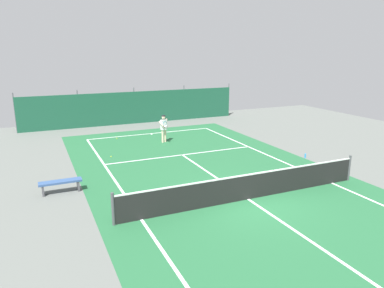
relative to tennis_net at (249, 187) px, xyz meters
name	(u,v)px	position (x,y,z in m)	size (l,w,h in m)	color
ground_plane	(248,199)	(0.00, 0.00, -0.51)	(36.00, 36.00, 0.00)	slate
court_surface	(248,199)	(0.00, 0.00, -0.51)	(11.02, 26.60, 0.01)	#236038
tennis_net	(249,187)	(0.00, 0.00, 0.00)	(10.12, 0.10, 1.10)	black
back_fence	(133,114)	(0.00, 16.22, 0.16)	(16.30, 0.98, 2.70)	#195138
tennis_player	(164,127)	(0.05, 9.38, 0.45)	(0.57, 0.83, 1.64)	beige
tennis_ball_near_player	(117,138)	(-2.37, 11.40, -0.48)	(0.07, 0.07, 0.07)	#CCDB33
tennis_ball_midcourt	(111,157)	(-3.54, 7.54, -0.48)	(0.07, 0.07, 0.07)	#CCDB33
parked_car	(84,110)	(-3.30, 18.65, 0.33)	(2.23, 4.31, 1.68)	navy
courtside_bench	(60,184)	(-6.31, 3.53, -0.14)	(1.60, 0.40, 0.49)	#335184
water_bottle	(305,156)	(5.59, 3.33, -0.39)	(0.08, 0.08, 0.24)	#338CD8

